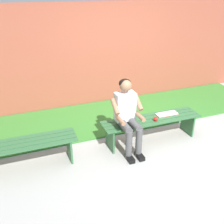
{
  "coord_description": "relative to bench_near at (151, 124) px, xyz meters",
  "views": [
    {
      "loc": [
        2.13,
        3.57,
        2.64
      ],
      "look_at": [
        0.83,
        0.15,
        0.8
      ],
      "focal_mm": 41.13,
      "sensor_mm": 36.0,
      "label": 1
    }
  ],
  "objects": [
    {
      "name": "ground_plane",
      "position": [
        1.18,
        1.0,
        -0.37
      ],
      "size": [
        10.0,
        7.0,
        0.04
      ],
      "primitive_type": "cube",
      "color": "#9E9E99"
    },
    {
      "name": "grass_strip",
      "position": [
        1.18,
        -1.16,
        -0.33
      ],
      "size": [
        9.0,
        1.58,
        0.03
      ],
      "primitive_type": "cube",
      "color": "#387A2D",
      "rests_on": "ground"
    },
    {
      "name": "brick_wall",
      "position": [
        0.5,
        -2.09,
        0.81
      ],
      "size": [
        9.5,
        0.24,
        2.31
      ],
      "primitive_type": "cube",
      "color": "#9E4C38",
      "rests_on": "ground"
    },
    {
      "name": "bench_near",
      "position": [
        0.0,
        0.0,
        0.0
      ],
      "size": [
        1.85,
        0.46,
        0.45
      ],
      "rotation": [
        0.0,
        0.0,
        -0.01
      ],
      "color": "#2D6038",
      "rests_on": "ground"
    },
    {
      "name": "bench_far",
      "position": [
        2.36,
        0.0,
        0.0
      ],
      "size": [
        1.9,
        0.47,
        0.45
      ],
      "rotation": [
        0.0,
        0.0,
        -0.01
      ],
      "color": "#2D6038",
      "rests_on": "ground"
    },
    {
      "name": "person_seated",
      "position": [
        0.53,
        0.1,
        0.34
      ],
      "size": [
        0.5,
        0.69,
        1.26
      ],
      "color": "silver",
      "rests_on": "ground"
    },
    {
      "name": "apple",
      "position": [
        -0.02,
        0.1,
        0.14
      ],
      "size": [
        0.08,
        0.08,
        0.08
      ],
      "primitive_type": "sphere",
      "color": "red",
      "rests_on": "bench_near"
    },
    {
      "name": "book_open",
      "position": [
        -0.34,
        -0.04,
        0.11
      ],
      "size": [
        0.41,
        0.16,
        0.02
      ],
      "rotation": [
        0.0,
        0.0,
        -0.01
      ],
      "color": "white",
      "rests_on": "bench_near"
    }
  ]
}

